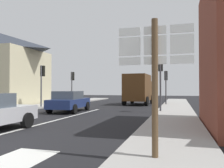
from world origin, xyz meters
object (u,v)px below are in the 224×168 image
object	(u,v)px
route_sign_post	(155,73)
delivery_truck	(138,89)
traffic_light_far_left	(72,80)
traffic_light_near_right	(161,72)
traffic_light_far_right	(166,80)
traffic_light_near_left	(42,77)
sedan_far	(69,101)

from	to	relation	value
route_sign_post	delivery_truck	bearing A→B (deg)	100.68
traffic_light_far_left	traffic_light_near_right	bearing A→B (deg)	-34.70
traffic_light_far_right	traffic_light_far_left	bearing A→B (deg)	-179.03
traffic_light_near_left	sedan_far	bearing A→B (deg)	-31.31
traffic_light_far_left	traffic_light_near_left	world-z (taller)	traffic_light_near_left
route_sign_post	traffic_light_near_right	distance (m)	10.93
traffic_light_far_right	traffic_light_far_left	size ratio (longest dim) A/B	0.98
delivery_truck	route_sign_post	distance (m)	18.67
delivery_truck	route_sign_post	xyz separation A→B (m)	(3.46, -18.35, 0.35)
delivery_truck	traffic_light_near_left	xyz separation A→B (m)	(-7.11, -6.40, 1.00)
sedan_far	traffic_light_far_right	world-z (taller)	traffic_light_far_right
traffic_light_near_right	traffic_light_near_left	bearing A→B (deg)	173.86
traffic_light_near_left	route_sign_post	bearing A→B (deg)	-48.51
sedan_far	route_sign_post	size ratio (longest dim) A/B	1.35
traffic_light_near_left	traffic_light_near_right	bearing A→B (deg)	-6.14
route_sign_post	traffic_light_far_right	world-z (taller)	traffic_light_far_right
sedan_far	traffic_light_far_right	xyz separation A→B (m)	(6.28, 8.15, 1.73)
route_sign_post	traffic_light_near_left	bearing A→B (deg)	131.49
route_sign_post	traffic_light_near_left	xyz separation A→B (m)	(-10.57, 11.95, 0.65)
sedan_far	route_sign_post	bearing A→B (deg)	-54.49
traffic_light_far_right	traffic_light_near_right	bearing A→B (deg)	-90.00
traffic_light_far_left	sedan_far	bearing A→B (deg)	-65.68
traffic_light_far_left	traffic_light_near_left	size ratio (longest dim) A/B	0.96
traffic_light_near_right	traffic_light_near_left	world-z (taller)	traffic_light_near_right
traffic_light_far_left	traffic_light_near_left	xyz separation A→B (m)	(0.00, -5.79, 0.11)
route_sign_post	traffic_light_far_right	distance (m)	17.92
traffic_light_far_right	traffic_light_far_left	world-z (taller)	traffic_light_far_left
delivery_truck	traffic_light_far_left	size ratio (longest dim) A/B	1.48
route_sign_post	traffic_light_far_right	xyz separation A→B (m)	(-0.68, 17.90, 0.48)
traffic_light_near_right	traffic_light_near_left	distance (m)	9.95
sedan_far	delivery_truck	world-z (taller)	delivery_truck
sedan_far	traffic_light_far_left	size ratio (longest dim) A/B	1.26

